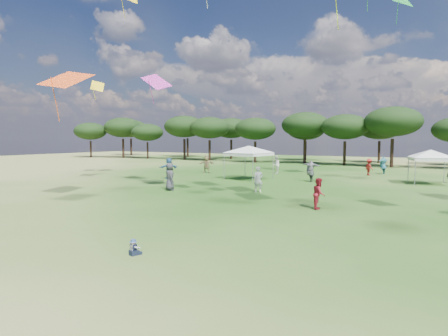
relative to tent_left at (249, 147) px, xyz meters
The scene contains 6 objects.
ground 23.73m from the tent_left, 74.21° to the right, with size 140.00×140.00×0.00m, color #295318.
tree_line 26.39m from the tent_left, 70.42° to the left, with size 108.78×17.63×7.77m.
tent_left is the anchor object (origin of this frame).
tent_right 14.41m from the tent_left, 14.84° to the left, with size 5.58×5.58×3.04m.
toddler 22.02m from the tent_left, 74.18° to the right, with size 0.37×0.40×0.50m.
festival_crowd 5.43m from the tent_left, 20.71° to the left, with size 28.78×23.41×1.92m.
Camera 1 is at (7.49, -6.95, 3.62)m, focal length 30.00 mm.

